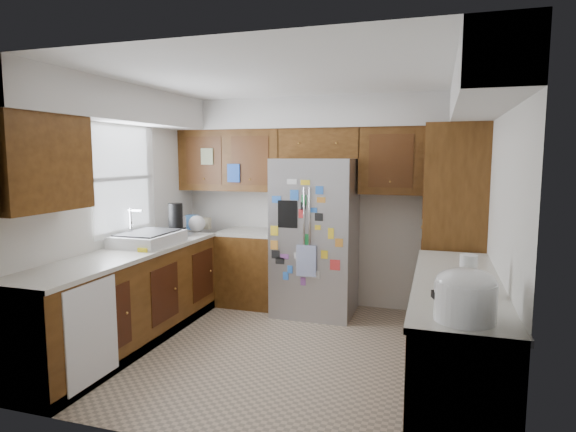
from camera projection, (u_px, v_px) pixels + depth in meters
The scene contains 12 objects.
floor at pixel (284, 351), 4.53m from camera, with size 3.60×3.60×0.00m, color tan.
room_shell at pixel (285, 157), 4.68m from camera, with size 3.64×3.24×2.52m.
left_counter_run at pixel (158, 294), 4.91m from camera, with size 1.36×3.20×0.92m.
right_counter_run at pixel (455, 346), 3.59m from camera, with size 0.63×2.25×0.92m.
pantry at pixel (453, 228), 5.05m from camera, with size 0.60×0.90×2.15m, color #40240C.
fridge at pixel (315, 237), 5.56m from camera, with size 0.90×0.79×1.80m.
bridge_cabinet at pixel (321, 144), 5.64m from camera, with size 0.96×0.34×0.35m, color #40240C.
fridge_top_items at pixel (317, 117), 5.61m from camera, with size 0.52×0.37×0.29m.
sink_assembly at pixel (148, 238), 4.95m from camera, with size 0.52×0.72×0.37m.
left_counter_clutter at pixel (186, 223), 5.66m from camera, with size 0.32×0.87×0.38m.
rice_cooker at pixel (465, 294), 2.65m from camera, with size 0.34×0.33×0.29m.
paper_towel at pixel (468, 273), 3.21m from camera, with size 0.11×0.11×0.25m, color white.
Camera 1 is at (1.33, -4.13, 1.82)m, focal length 30.00 mm.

